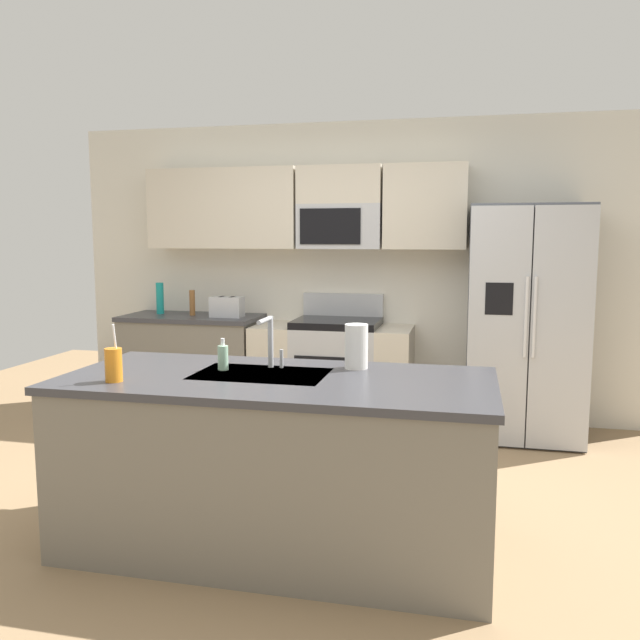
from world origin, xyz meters
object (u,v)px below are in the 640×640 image
Objects in this scene: refrigerator at (525,323)px; pepper_mill at (192,303)px; drink_cup_orange at (114,365)px; paper_towel_roll at (356,346)px; sink_faucet at (270,338)px; range_oven at (333,371)px; bottle_teal at (160,298)px; soap_dispenser at (223,357)px; toaster at (227,307)px.

pepper_mill is (-2.87, 0.07, 0.09)m from refrigerator.
drink_cup_orange is 1.25m from paper_towel_roll.
sink_faucet is at bearing -56.67° from pepper_mill.
sink_faucet is 0.47m from paper_towel_roll.
range_oven is 5.98× the size of pepper_mill.
bottle_teal reaches higher than sink_faucet.
refrigerator is 6.46× the size of bottle_teal.
drink_cup_orange is (-0.65, -0.48, -0.08)m from sink_faucet.
refrigerator reaches higher than soap_dispenser.
pepper_mill is at bearing 178.61° from refrigerator.
refrigerator is at bearing -2.01° from bottle_teal.
toaster is 0.99× the size of sink_faucet.
paper_towel_roll is at bearing 27.76° from drink_cup_orange.
pepper_mill is 2.73m from paper_towel_roll.
refrigerator is at bearing 62.09° from paper_towel_roll.
bottle_teal reaches higher than pepper_mill.
sink_faucet reaches higher than pepper_mill.
toaster is 2.31m from sink_faucet.
sink_faucet is at bearing 21.78° from soap_dispenser.
sink_faucet is at bearing 36.37° from drink_cup_orange.
range_oven is at bearing 86.41° from soap_dispenser.
drink_cup_orange is at bearing -74.10° from pepper_mill.
refrigerator is 6.56× the size of sink_faucet.
range_oven reaches higher than soap_dispenser.
bottle_teal is 1.19× the size of paper_towel_roll.
sink_faucet is (-1.48, -2.04, 0.14)m from refrigerator.
range_oven is at bearing 177.39° from refrigerator.
drink_cup_orange is at bearing -152.24° from paper_towel_roll.
pepper_mill is 0.80× the size of drink_cup_orange.
paper_towel_roll reaches higher than range_oven.
refrigerator is 3.21m from bottle_teal.
toaster is 1.17× the size of paper_towel_roll.
refrigerator is at bearing 51.25° from soap_dispenser.
bottle_teal reaches higher than soap_dispenser.
paper_towel_roll reaches higher than pepper_mill.
toaster is at bearing 127.23° from paper_towel_roll.
range_oven is at bearing 77.91° from drink_cup_orange.
paper_towel_roll reaches higher than toaster.
soap_dispenser is 0.71× the size of paper_towel_roll.
pepper_mill is at bearing 171.90° from toaster.
bottle_teal is (-0.34, 0.04, 0.03)m from pepper_mill.
toaster is (-2.52, 0.02, 0.07)m from refrigerator.
refrigerator is 3.30m from drink_cup_orange.
bottle_teal is (-0.69, 0.09, 0.05)m from toaster.
drink_cup_orange is (1.07, -2.63, -0.06)m from bottle_teal.
pepper_mill is 0.34m from bottle_teal.
bottle_teal reaches higher than paper_towel_roll.
pepper_mill reaches higher than soap_dispenser.
paper_towel_roll is (1.10, 0.58, 0.04)m from drink_cup_orange.
drink_cup_orange is 1.68× the size of soap_dispenser.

